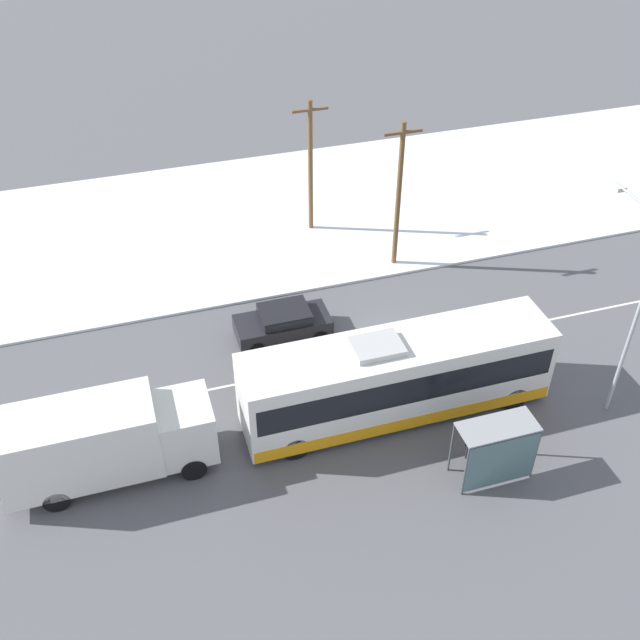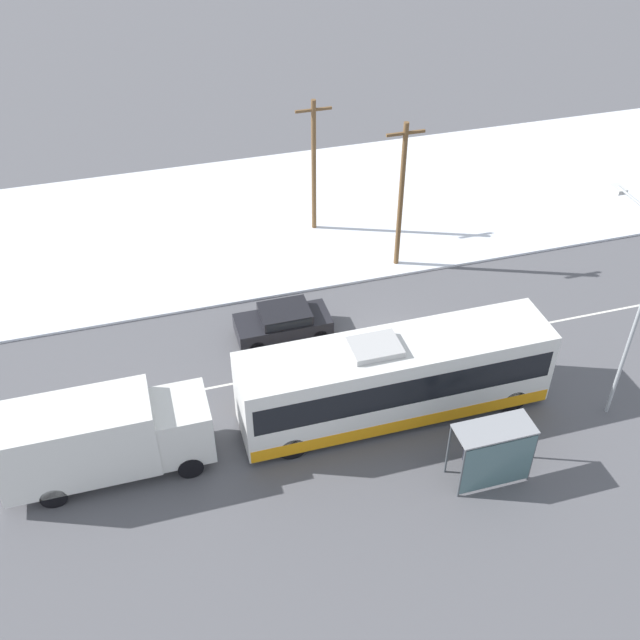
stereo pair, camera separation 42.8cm
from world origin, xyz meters
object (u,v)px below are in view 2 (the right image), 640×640
object	(u,v)px
streetlamp	(633,292)
utility_pole_roadside	(401,195)
utility_pole_snowlot	(314,165)
bus_shelter	(496,449)
sedan_car	(284,321)
pedestrian_at_stop	(469,441)
box_truck	(100,437)
city_bus	(395,378)

from	to	relation	value
streetlamp	utility_pole_roadside	xyz separation A→B (m)	(-4.27, 11.15, -1.42)
streetlamp	utility_pole_roadside	bearing A→B (deg)	110.93
utility_pole_snowlot	bus_shelter	bearing A→B (deg)	-85.77
sedan_car	streetlamp	bearing A→B (deg)	145.92
sedan_car	streetlamp	size ratio (longest dim) A/B	0.48
pedestrian_at_stop	utility_pole_snowlot	xyz separation A→B (m)	(-1.00, 16.78, 2.76)
utility_pole_roadside	utility_pole_snowlot	size ratio (longest dim) A/B	1.05
streetlamp	utility_pole_snowlot	xyz separation A→B (m)	(-7.23, 15.49, -1.59)
box_truck	utility_pole_snowlot	size ratio (longest dim) A/B	1.01
sedan_car	pedestrian_at_stop	size ratio (longest dim) A/B	2.59
utility_pole_roadside	bus_shelter	bearing A→B (deg)	-96.85
box_truck	streetlamp	xyz separation A→B (m)	(18.68, -1.72, 3.55)
city_bus	bus_shelter	world-z (taller)	city_bus
streetlamp	utility_pole_roadside	distance (m)	12.03
city_bus	pedestrian_at_stop	xyz separation A→B (m)	(1.73, -2.98, -0.80)
sedan_car	utility_pole_snowlot	distance (m)	9.39
city_bus	streetlamp	distance (m)	8.88
sedan_car	box_truck	bearing A→B (deg)	35.86
streetlamp	city_bus	bearing A→B (deg)	167.97
box_truck	bus_shelter	size ratio (longest dim) A/B	2.63
box_truck	streetlamp	size ratio (longest dim) A/B	0.85
box_truck	sedan_car	size ratio (longest dim) A/B	1.77
bus_shelter	sedan_car	bearing A→B (deg)	116.90
box_truck	bus_shelter	bearing A→B (deg)	-18.05
bus_shelter	streetlamp	size ratio (longest dim) A/B	0.32
sedan_car	utility_pole_roadside	size ratio (longest dim) A/B	0.55
box_truck	bus_shelter	world-z (taller)	box_truck
box_truck	sedan_car	world-z (taller)	box_truck
city_bus	utility_pole_snowlot	distance (m)	13.95
streetlamp	utility_pole_snowlot	world-z (taller)	streetlamp
box_truck	utility_pole_snowlot	bearing A→B (deg)	50.26
sedan_car	bus_shelter	size ratio (longest dim) A/B	1.49
sedan_car	utility_pole_snowlot	bearing A→B (deg)	-114.16
bus_shelter	utility_pole_roadside	bearing A→B (deg)	83.15
bus_shelter	utility_pole_roadside	size ratio (longest dim) A/B	0.37
sedan_car	utility_pole_snowlot	size ratio (longest dim) A/B	0.57
pedestrian_at_stop	bus_shelter	size ratio (longest dim) A/B	0.57
sedan_car	utility_pole_snowlot	xyz separation A→B (m)	(3.65, 8.13, 2.94)
sedan_car	bus_shelter	bearing A→B (deg)	116.90
city_bus	box_truck	xyz separation A→B (m)	(-10.72, 0.02, 0.00)
city_bus	pedestrian_at_stop	size ratio (longest dim) A/B	7.53
pedestrian_at_stop	utility_pole_roadside	distance (m)	12.93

